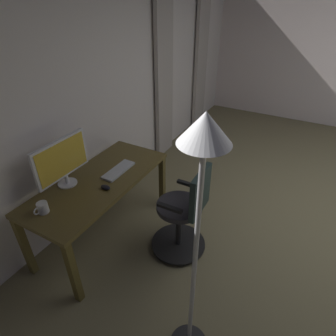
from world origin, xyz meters
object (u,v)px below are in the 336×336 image
Objects in this scene: desk at (100,187)px; office_chair at (185,214)px; floor_lamp at (200,199)px; computer_monitor at (62,160)px; mug_tea at (42,208)px; computer_mouse at (106,187)px; computer_keyboard at (119,170)px.

office_chair is (-0.22, 0.83, -0.17)m from desk.
floor_lamp reaches higher than office_chair.
computer_monitor reaches higher than desk.
desk is at bearing 171.94° from mug_tea.
computer_mouse is at bearing 106.29° from computer_monitor.
office_chair is 1.26m from mug_tea.
office_chair is 1.34m from floor_lamp.
desk is at bearing -117.67° from computer_mouse.
desk is 2.59× the size of computer_monitor.
floor_lamp reaches higher than computer_mouse.
desk is at bearing 131.74° from computer_monitor.
office_chair is at bearing 131.31° from mug_tea.
computer_monitor is at bearing -73.71° from computer_mouse.
office_chair is 9.92× the size of computer_mouse.
computer_mouse is 1.42m from floor_lamp.
computer_monitor reaches higher than computer_keyboard.
floor_lamp is (0.53, 1.13, 0.67)m from computer_mouse.
computer_monitor is at bearing -161.36° from mug_tea.
office_chair is 0.53× the size of floor_lamp.
desk is 15.34× the size of computer_mouse.
mug_tea is at bearing -8.06° from desk.
mug_tea is at bearing -91.16° from floor_lamp.
office_chair reaches higher than computer_keyboard.
office_chair is at bearing 111.41° from computer_monitor.
computer_keyboard is 2.96× the size of mug_tea.
mug_tea is at bearing -25.64° from computer_mouse.
desk is 0.82× the size of floor_lamp.
floor_lamp is (0.03, 1.37, 0.64)m from mug_tea.
computer_keyboard is at bearing 168.48° from mug_tea.
computer_monitor is 5.92× the size of computer_mouse.
desk is 0.45m from computer_monitor.
computer_keyboard is 1.62m from floor_lamp.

